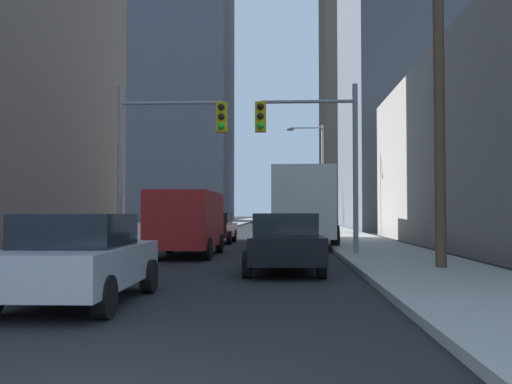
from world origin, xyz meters
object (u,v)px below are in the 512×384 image
at_px(sedan_silver, 79,258).
at_px(traffic_signal_far_right, 295,188).
at_px(city_bus, 305,204).
at_px(sedan_black, 284,242).
at_px(traffic_signal_near_right, 312,141).
at_px(cargo_van_red, 187,220).
at_px(sedan_maroon, 215,228).
at_px(traffic_signal_near_left, 167,141).

relative_size(sedan_silver, traffic_signal_far_right, 0.71).
distance_m(city_bus, sedan_silver, 18.65).
distance_m(sedan_silver, sedan_black, 6.27).
bearing_deg(traffic_signal_near_right, cargo_van_red, 177.23).
bearing_deg(sedan_silver, sedan_maroon, 90.25).
xyz_separation_m(sedan_maroon, traffic_signal_near_left, (-0.62, -8.68, 3.28)).
distance_m(city_bus, traffic_signal_near_right, 8.06).
height_order(city_bus, sedan_black, city_bus).
xyz_separation_m(sedan_black, traffic_signal_near_right, (0.94, 5.07, 3.26)).
height_order(cargo_van_red, traffic_signal_near_right, traffic_signal_near_right).
height_order(sedan_silver, traffic_signal_near_left, traffic_signal_near_left).
bearing_deg(traffic_signal_near_left, sedan_silver, -86.12).
relative_size(sedan_maroon, traffic_signal_far_right, 0.71).
bearing_deg(sedan_maroon, city_bus, -11.30).
bearing_deg(traffic_signal_far_right, sedan_black, -91.27).
height_order(city_bus, sedan_maroon, city_bus).
relative_size(traffic_signal_near_left, traffic_signal_near_right, 1.00).
relative_size(city_bus, traffic_signal_far_right, 1.93).
bearing_deg(sedan_maroon, traffic_signal_far_right, 81.33).
relative_size(sedan_silver, sedan_black, 0.99).
bearing_deg(cargo_van_red, sedan_silver, -90.06).
bearing_deg(cargo_van_red, traffic_signal_far_right, 83.39).
bearing_deg(city_bus, sedan_maroon, 168.70).
height_order(traffic_signal_near_right, traffic_signal_far_right, same).
bearing_deg(sedan_silver, cargo_van_red, 89.94).
distance_m(sedan_black, traffic_signal_near_right, 6.10).
height_order(traffic_signal_near_left, traffic_signal_near_right, same).
bearing_deg(traffic_signal_near_left, traffic_signal_far_right, 82.37).
bearing_deg(city_bus, sedan_black, -94.22).
relative_size(city_bus, traffic_signal_near_right, 1.93).
bearing_deg(sedan_black, traffic_signal_far_right, 88.73).
xyz_separation_m(city_bus, traffic_signal_near_left, (-5.10, -7.78, 2.12)).
relative_size(city_bus, sedan_maroon, 2.72).
distance_m(city_bus, traffic_signal_near_left, 9.54).
bearing_deg(sedan_silver, traffic_signal_far_right, 84.80).
bearing_deg(traffic_signal_far_right, sedan_silver, -95.20).
relative_size(traffic_signal_near_left, traffic_signal_far_right, 1.00).
xyz_separation_m(cargo_van_red, sedan_maroon, (-0.09, 8.47, -0.52)).
xyz_separation_m(sedan_black, sedan_maroon, (-3.53, 13.75, 0.00)).
bearing_deg(traffic_signal_near_right, traffic_signal_far_right, 89.98).
bearing_deg(sedan_maroon, sedan_black, -75.60).
height_order(sedan_silver, traffic_signal_far_right, traffic_signal_far_right).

